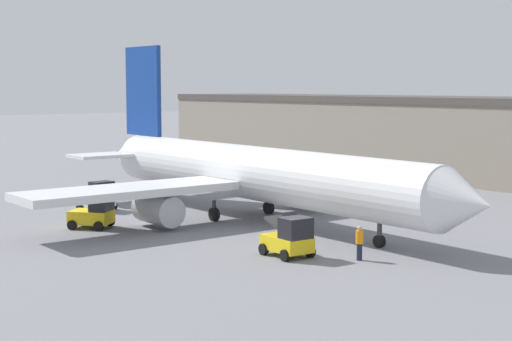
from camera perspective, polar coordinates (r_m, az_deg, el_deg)
ground_plane at (r=52.93m, az=0.00°, el=-3.65°), size 400.00×400.00×0.00m
terminal_building at (r=80.88m, az=14.06°, el=2.40°), size 81.94×12.85×7.97m
airplane at (r=53.32m, az=-0.70°, el=-0.13°), size 38.15×31.58×12.20m
ground_crew_worker at (r=41.16m, az=7.54°, el=-5.17°), size 0.40×0.40×1.83m
baggage_tug at (r=50.98m, az=-11.65°, el=-2.98°), size 3.15×3.09×2.32m
belt_loader_truck at (r=41.65m, az=2.45°, el=-4.93°), size 2.80×2.07×2.19m
pushback_tug at (r=58.37m, az=-11.40°, el=-1.90°), size 2.66×2.32×2.15m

